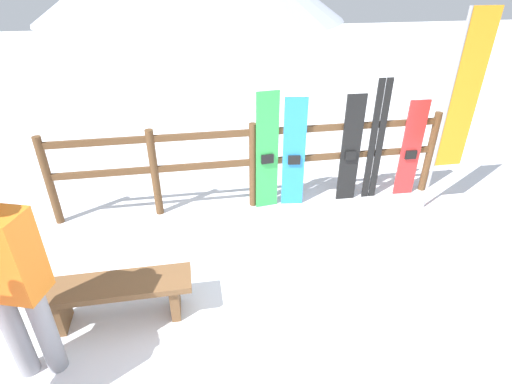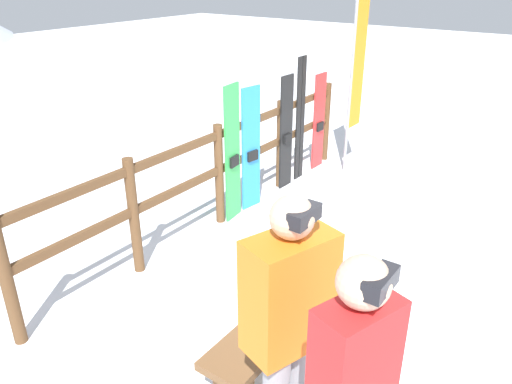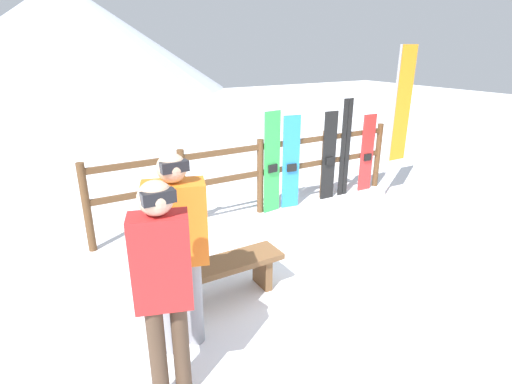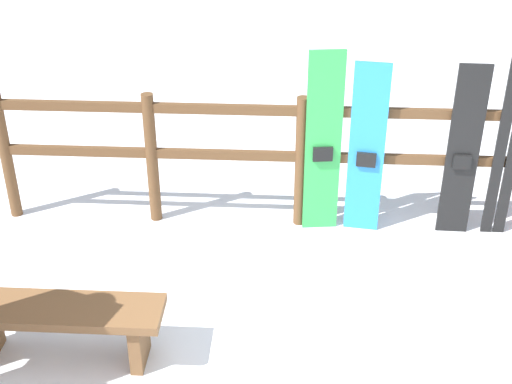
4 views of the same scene
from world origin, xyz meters
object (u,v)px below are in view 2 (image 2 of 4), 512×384
object	(u,v)px
bench	(275,330)
snowboard_green	(233,155)
snowboard_red	(319,122)
person_orange	(289,320)
snowboard_black_stripe	(286,133)
snowboard_blue	(251,150)
ski_pair_black	(300,120)
rental_flag	(356,68)

from	to	relation	value
bench	snowboard_green	bearing A→B (deg)	45.24
bench	snowboard_red	xyz separation A→B (m)	(3.70, 1.72, 0.36)
person_orange	snowboard_red	distance (m)	4.79
snowboard_green	snowboard_black_stripe	world-z (taller)	snowboard_green
snowboard_blue	snowboard_red	size ratio (longest dim) A/B	1.09
snowboard_green	snowboard_black_stripe	size ratio (longest dim) A/B	1.06
snowboard_green	snowboard_blue	size ratio (longest dim) A/B	1.06
snowboard_black_stripe	snowboard_blue	bearing A→B (deg)	-180.00
snowboard_green	ski_pair_black	size ratio (longest dim) A/B	0.95
rental_flag	snowboard_green	bearing A→B (deg)	169.73
snowboard_green	snowboard_black_stripe	xyz separation A→B (m)	(1.12, -0.00, -0.04)
snowboard_blue	rental_flag	size ratio (longest dim) A/B	0.60
snowboard_black_stripe	snowboard_red	world-z (taller)	snowboard_black_stripe
snowboard_blue	snowboard_black_stripe	distance (m)	0.77
snowboard_black_stripe	rental_flag	xyz separation A→B (m)	(1.10, -0.40, 0.71)
person_orange	snowboard_green	world-z (taller)	person_orange
snowboard_blue	ski_pair_black	size ratio (longest dim) A/B	0.89
snowboard_green	ski_pair_black	distance (m)	1.47
snowboard_green	snowboard_red	world-z (taller)	snowboard_green
bench	snowboard_red	size ratio (longest dim) A/B	0.98
snowboard_red	snowboard_blue	bearing A→B (deg)	180.00
person_orange	snowboard_blue	xyz separation A→B (m)	(2.62, 2.17, -0.26)
snowboard_red	rental_flag	bearing A→B (deg)	-60.47
bench	snowboard_red	world-z (taller)	snowboard_red
snowboard_red	rental_flag	xyz separation A→B (m)	(0.23, -0.40, 0.77)
ski_pair_black	snowboard_blue	bearing A→B (deg)	-179.82
snowboard_green	rental_flag	size ratio (longest dim) A/B	0.63
snowboard_black_stripe	ski_pair_black	bearing A→B (deg)	0.56
snowboard_blue	ski_pair_black	bearing A→B (deg)	0.18
snowboard_blue	snowboard_black_stripe	bearing A→B (deg)	0.00
bench	snowboard_green	distance (m)	2.47
bench	rental_flag	xyz separation A→B (m)	(3.93, 1.32, 1.14)
person_orange	rental_flag	world-z (taller)	rental_flag
snowboard_green	snowboard_black_stripe	distance (m)	1.12
bench	snowboard_red	bearing A→B (deg)	24.97
person_orange	snowboard_black_stripe	distance (m)	4.03
person_orange	snowboard_blue	distance (m)	3.41
person_orange	snowboard_black_stripe	size ratio (longest dim) A/B	1.16
snowboard_red	snowboard_black_stripe	bearing A→B (deg)	179.99
snowboard_black_stripe	snowboard_green	bearing A→B (deg)	180.00
rental_flag	bench	bearing A→B (deg)	-161.41
bench	rental_flag	bearing A→B (deg)	18.59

